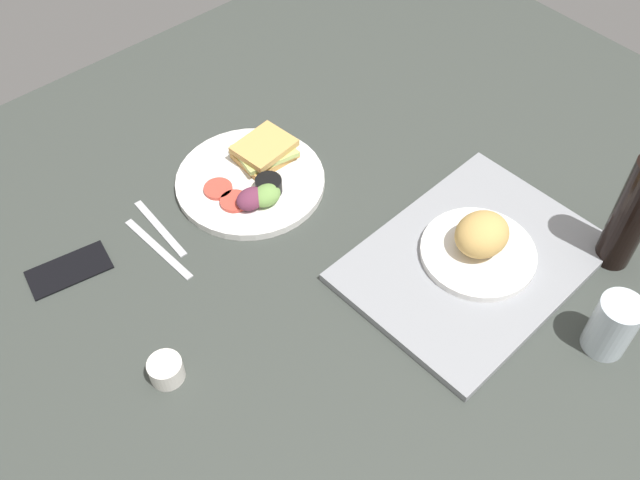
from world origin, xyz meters
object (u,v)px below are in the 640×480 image
object	(u,v)px
bread_plate_near	(480,243)
knife	(158,248)
drinking_glass	(613,326)
cell_phone	(69,269)
serving_tray	(473,261)
fork	(160,228)
plate_with_salad	(254,178)
espresso_cup	(166,370)
soda_bottle	(632,214)

from	to	relation	value
bread_plate_near	knife	world-z (taller)	bread_plate_near
bread_plate_near	drinking_glass	distance (cm)	25.76
knife	cell_phone	bearing A→B (deg)	-116.89
serving_tray	knife	world-z (taller)	serving_tray
fork	plate_with_salad	bearing A→B (deg)	85.52
bread_plate_near	espresso_cup	distance (cm)	58.02
soda_bottle	fork	size ratio (longest dim) A/B	1.39
bread_plate_near	soda_bottle	distance (cm)	25.72
soda_bottle	espresso_cup	distance (cm)	81.77
serving_tray	soda_bottle	size ratio (longest dim) A/B	1.91
plate_with_salad	knife	bearing A→B (deg)	3.85
drinking_glass	knife	world-z (taller)	drinking_glass
drinking_glass	espresso_cup	world-z (taller)	drinking_glass
bread_plate_near	cell_phone	world-z (taller)	bread_plate_near
drinking_glass	cell_phone	world-z (taller)	drinking_glass
serving_tray	espresso_cup	size ratio (longest dim) A/B	8.04
bread_plate_near	knife	distance (cm)	58.40
cell_phone	espresso_cup	bearing A→B (deg)	103.27
bread_plate_near	soda_bottle	size ratio (longest dim) A/B	0.88
fork	knife	size ratio (longest dim) A/B	0.89
bread_plate_near	soda_bottle	xyz separation A→B (cm)	(-18.82, 15.93, 7.30)
plate_with_salad	drinking_glass	xyz separation A→B (cm)	(-20.70, 67.28, 4.00)
plate_with_salad	espresso_cup	distance (cm)	44.46
plate_with_salad	serving_tray	bearing A→B (deg)	112.44
plate_with_salad	knife	xyz separation A→B (cm)	(23.65, 1.59, -1.42)
espresso_cup	knife	bearing A→B (deg)	-119.51
bread_plate_near	fork	distance (cm)	59.18
plate_with_salad	cell_phone	bearing A→B (deg)	-7.01
bread_plate_near	drinking_glass	size ratio (longest dim) A/B	1.83
serving_tray	plate_with_salad	size ratio (longest dim) A/B	1.53
plate_with_salad	soda_bottle	distance (cm)	69.43
serving_tray	espresso_cup	distance (cm)	56.78
soda_bottle	bread_plate_near	bearing A→B (deg)	-40.25
espresso_cup	serving_tray	bearing A→B (deg)	162.54
soda_bottle	espresso_cup	world-z (taller)	soda_bottle
drinking_glass	soda_bottle	distance (cm)	20.33
espresso_cup	bread_plate_near	bearing A→B (deg)	163.22
serving_tray	cell_phone	distance (cm)	72.68
plate_with_salad	espresso_cup	bearing A→B (deg)	34.04
knife	espresso_cup	bearing A→B (deg)	-33.26
knife	bread_plate_near	bearing A→B (deg)	42.83
cell_phone	drinking_glass	bearing A→B (deg)	139.60
knife	cell_phone	size ratio (longest dim) A/B	1.32
plate_with_salad	fork	size ratio (longest dim) A/B	1.74
bread_plate_near	cell_phone	size ratio (longest dim) A/B	1.44
plate_with_salad	drinking_glass	bearing A→B (deg)	107.10
fork	cell_phone	distance (cm)	17.92
drinking_glass	soda_bottle	size ratio (longest dim) A/B	0.48
espresso_cup	cell_phone	distance (cm)	29.70
plate_with_salad	fork	bearing A→B (deg)	-6.65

